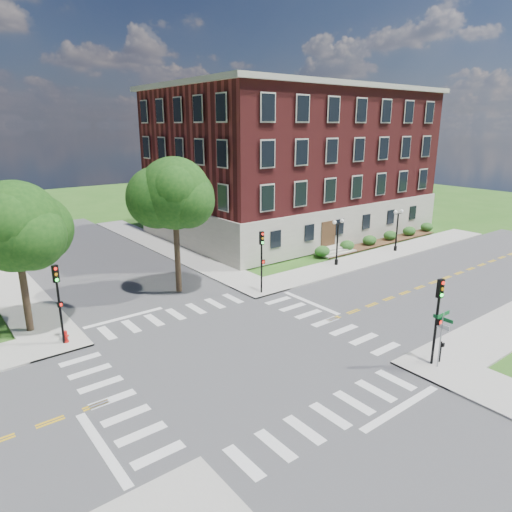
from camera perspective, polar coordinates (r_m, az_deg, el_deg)
ground at (r=26.43m, az=-2.45°, el=-12.18°), size 160.00×160.00×0.00m
road_ew at (r=26.43m, az=-2.45°, el=-12.17°), size 90.00×12.00×0.01m
road_ns at (r=26.43m, az=-2.45°, el=-12.17°), size 12.00×90.00×0.01m
sidewalk_ne at (r=46.56m, az=1.95°, el=0.53°), size 34.00×34.00×0.12m
crosswalk_east at (r=30.72m, az=8.65°, el=-8.15°), size 2.20×10.20×0.02m
stop_bar_east at (r=33.70m, az=6.85°, el=-5.85°), size 0.40×5.50×0.00m
main_building at (r=55.69m, az=4.55°, el=11.70°), size 30.60×22.40×16.50m
shrub_row at (r=51.77m, az=15.20°, el=1.49°), size 18.00×2.00×1.30m
tree_c at (r=30.39m, az=-27.89°, el=3.26°), size 5.44×5.44×9.36m
tree_d at (r=34.13m, az=-10.17°, el=7.67°), size 5.33×5.33×10.25m
traffic_signal_se at (r=25.72m, az=21.78°, el=-6.38°), size 0.36×0.41×4.80m
traffic_signal_ne at (r=34.21m, az=0.71°, el=0.25°), size 0.36×0.42×4.80m
traffic_signal_nw at (r=28.49m, az=-23.49°, el=-4.42°), size 0.38×0.46×4.80m
twin_lamp_west at (r=42.09m, az=10.14°, el=2.07°), size 1.36×0.36×4.23m
twin_lamp_east at (r=48.32m, az=17.23°, el=3.39°), size 1.36×0.36×4.23m
street_sign_pole at (r=25.85m, az=22.21°, el=-8.43°), size 1.10×1.10×3.10m
push_button_post at (r=27.01m, az=22.10°, el=-10.90°), size 0.14×0.21×1.20m
fire_hydrant at (r=29.57m, az=-22.70°, el=-9.29°), size 0.35×0.35×0.75m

